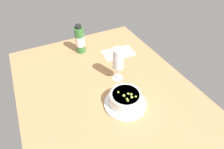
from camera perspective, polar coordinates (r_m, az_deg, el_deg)
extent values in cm
cube|color=#B27F51|center=(96.91, -1.90, -4.84)|extent=(110.00, 84.00, 3.00)
cylinder|color=white|center=(88.46, 4.02, -8.81)|extent=(19.57, 19.57, 1.20)
cylinder|color=white|center=(85.80, 4.13, -7.30)|extent=(14.28, 14.28, 5.84)
cylinder|color=beige|center=(84.23, 4.20, -6.35)|extent=(12.28, 12.28, 1.60)
sphere|color=#92AF40|center=(81.09, 4.80, -7.90)|extent=(1.06, 1.06, 1.06)
sphere|color=#92AF40|center=(82.48, 6.00, -6.90)|extent=(1.26, 1.26, 1.26)
sphere|color=#92AF40|center=(81.62, 4.56, -7.45)|extent=(1.07, 1.07, 1.07)
sphere|color=#92AF40|center=(83.73, 4.91, -5.87)|extent=(1.11, 1.11, 1.11)
sphere|color=#92AF40|center=(82.95, 7.22, -6.69)|extent=(1.02, 1.02, 1.02)
sphere|color=#92AF40|center=(82.82, 3.58, -6.45)|extent=(1.34, 1.34, 1.34)
sphere|color=#92AF40|center=(84.14, 1.88, -5.39)|extent=(1.04, 1.04, 1.04)
sphere|color=#92AF40|center=(83.57, 5.83, -6.07)|extent=(1.25, 1.25, 1.25)
cube|color=white|center=(119.99, 1.98, 6.63)|extent=(13.67, 20.40, 0.30)
cube|color=silver|center=(119.30, 2.68, 6.62)|extent=(2.45, 14.05, 0.50)
cube|color=silver|center=(116.34, -0.71, 5.65)|extent=(2.51, 3.78, 0.40)
cube|color=silver|center=(121.32, 2.05, 7.29)|extent=(2.16, 13.04, 0.50)
ellipsoid|color=silver|center=(118.66, -0.96, 6.47)|extent=(2.40, 4.00, 0.60)
cylinder|color=white|center=(101.32, 1.74, -0.99)|extent=(5.68, 5.68, 0.40)
cylinder|color=white|center=(98.82, 1.79, 0.63)|extent=(0.80, 0.80, 7.15)
cylinder|color=white|center=(93.17, 1.90, 4.87)|extent=(5.71, 5.71, 11.00)
cylinder|color=#F4E9C9|center=(94.16, 1.88, 4.06)|extent=(4.68, 4.68, 6.60)
cylinder|color=#337233|center=(118.56, -9.89, 10.16)|extent=(5.69, 5.69, 16.36)
cylinder|color=silver|center=(118.73, -9.88, 10.02)|extent=(5.81, 5.81, 6.22)
cylinder|color=black|center=(114.17, -10.43, 14.10)|extent=(3.70, 3.70, 2.02)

